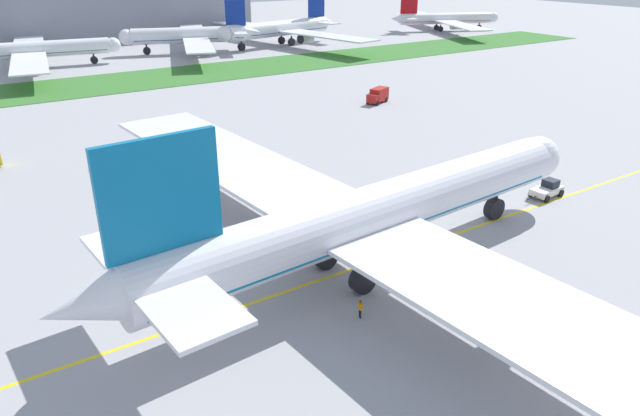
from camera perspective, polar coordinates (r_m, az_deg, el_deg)
ground_plane at (r=54.08m, az=6.54°, el=-6.86°), size 600.00×600.00×0.00m
apron_taxi_line at (r=56.12m, az=4.55°, el=-5.54°), size 280.00×0.36×0.01m
grass_median_strip at (r=143.78m, az=-20.89°, el=11.29°), size 320.00×24.00×0.10m
airliner_foreground at (r=52.71m, az=4.81°, el=-0.74°), size 56.72×91.55×16.54m
pushback_tug at (r=76.14m, az=21.46°, el=1.73°), size 6.18×2.75×2.10m
ground_crew_wingwalker_port at (r=47.93m, az=3.99°, el=-9.71°), size 0.33×0.58×1.68m
service_truck_catering_van at (r=117.86m, az=5.72°, el=10.99°), size 5.88×4.22×2.88m
parked_airliner_far_left at (r=171.76m, az=-26.38°, el=13.75°), size 42.96×69.23×13.28m
parked_airliner_far_centre at (r=183.02m, az=-12.54°, el=16.23°), size 39.59×62.97×14.84m
parked_airliner_far_right at (r=194.48m, az=-3.90°, el=17.20°), size 47.33×75.78×15.56m
parked_airliner_far_outer at (r=238.08m, az=12.15°, el=17.74°), size 40.98×67.39×12.96m
terminal_building at (r=214.51m, az=-25.52°, el=16.69°), size 137.82×20.00×18.00m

